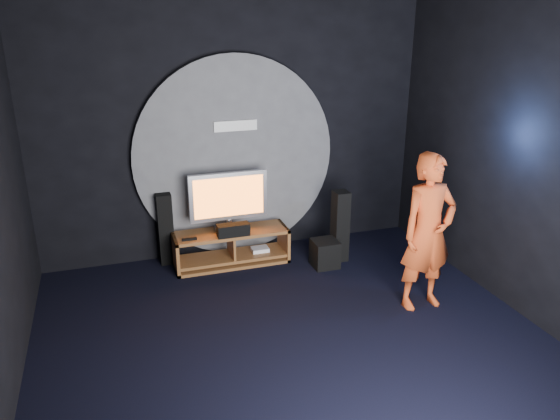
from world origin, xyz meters
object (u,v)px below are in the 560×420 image
object	(u,v)px
media_console	(232,249)
player	(428,232)
subwoofer	(325,253)
tv	(228,199)
tower_speaker_left	(165,229)
tower_speaker_right	(340,226)

from	to	relation	value
media_console	player	xyz separation A→B (m)	(1.76, -1.66, 0.67)
subwoofer	tv	bearing A→B (deg)	155.66
tv	tower_speaker_left	world-z (taller)	tv
media_console	tv	xyz separation A→B (m)	(-0.01, 0.07, 0.67)
media_console	tower_speaker_right	world-z (taller)	tower_speaker_right
subwoofer	player	distance (m)	1.55
tower_speaker_right	subwoofer	bearing A→B (deg)	-153.36
media_console	tower_speaker_left	size ratio (longest dim) A/B	1.55
tv	tower_speaker_left	bearing A→B (deg)	163.38
tv	player	distance (m)	2.47
subwoofer	player	xyz separation A→B (m)	(0.65, -1.23, 0.69)
media_console	tower_speaker_left	world-z (taller)	tower_speaker_left
tower_speaker_right	player	bearing A→B (deg)	-73.63
media_console	tower_speaker_left	distance (m)	0.89
media_console	tower_speaker_right	xyz separation A→B (m)	(1.36, -0.31, 0.27)
tv	player	size ratio (longest dim) A/B	0.57
subwoofer	player	size ratio (longest dim) A/B	0.20
player	tv	bearing A→B (deg)	132.50
subwoofer	player	bearing A→B (deg)	-62.00
tower_speaker_right	player	distance (m)	1.47
tv	tower_speaker_left	xyz separation A→B (m)	(-0.78, 0.23, -0.39)
subwoofer	tower_speaker_right	bearing A→B (deg)	26.64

